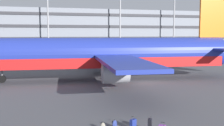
# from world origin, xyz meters

# --- Properties ---
(ground_plane) EXTENTS (600.00, 600.00, 0.00)m
(ground_plane) POSITION_xyz_m (0.00, 0.00, 0.00)
(ground_plane) COLOR #4C4C51
(terminal_structure) EXTENTS (136.37, 14.97, 12.58)m
(terminal_structure) POSITION_xyz_m (0.00, 49.02, 6.29)
(terminal_structure) COLOR slate
(terminal_structure) RESTS_ON ground_plane
(airliner) EXTENTS (38.98, 31.45, 11.35)m
(airliner) POSITION_xyz_m (-4.07, 2.86, 3.27)
(airliner) COLOR navy
(airliner) RESTS_ON ground_plane
(light_mast_center_left) EXTENTS (1.80, 0.50, 23.65)m
(light_mast_center_left) POSITION_xyz_m (-9.91, 36.97, 13.54)
(light_mast_center_left) COLOR gray
(light_mast_center_left) RESTS_ON ground_plane
(light_mast_center_right) EXTENTS (1.80, 0.50, 18.94)m
(light_mast_center_right) POSITION_xyz_m (8.24, 36.97, 11.11)
(light_mast_center_right) COLOR gray
(light_mast_center_right) RESTS_ON ground_plane
(light_mast_right) EXTENTS (1.80, 0.50, 24.02)m
(light_mast_right) POSITION_xyz_m (23.61, 36.97, 13.73)
(light_mast_right) COLOR gray
(light_mast_right) RESTS_ON ground_plane
(light_mast_far_right) EXTENTS (1.80, 0.50, 23.75)m
(light_mast_far_right) POSITION_xyz_m (38.14, 36.97, 13.60)
(light_mast_far_right) COLOR gray
(light_mast_far_right) RESTS_ON ground_plane
(suitcase_small) EXTENTS (0.48, 0.42, 0.83)m
(suitcase_small) POSITION_xyz_m (-6.86, -15.48, 0.36)
(suitcase_small) COLOR navy
(suitcase_small) RESTS_ON ground_plane
(suitcase_scuffed) EXTENTS (0.36, 0.42, 1.00)m
(suitcase_scuffed) POSITION_xyz_m (-6.04, -16.18, 0.45)
(suitcase_scuffed) COLOR black
(suitcase_scuffed) RESTS_ON ground_plane
(backpack_red) EXTENTS (0.42, 0.34, 0.57)m
(backpack_red) POSITION_xyz_m (-7.89, -14.93, 0.25)
(backpack_red) COLOR navy
(backpack_red) RESTS_ON ground_plane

